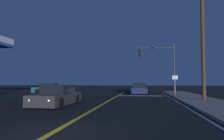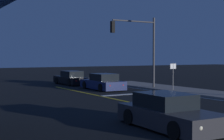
{
  "view_description": "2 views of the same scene",
  "coord_description": "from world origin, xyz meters",
  "px_view_note": "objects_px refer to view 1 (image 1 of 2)",
  "views": [
    {
      "loc": [
        2.76,
        -6.47,
        1.58
      ],
      "look_at": [
        -0.52,
        16.89,
        2.8
      ],
      "focal_mm": 35.42,
      "sensor_mm": 36.0,
      "label": 1
    },
    {
      "loc": [
        -11.25,
        -2.44,
        2.76
      ],
      "look_at": [
        -0.35,
        15.83,
        1.9
      ],
      "focal_mm": 54.3,
      "sensor_mm": 36.0,
      "label": 2
    }
  ],
  "objects_px": {
    "car_lead_oncoming_navy": "(140,89)",
    "street_sign_corner": "(175,82)",
    "car_parked_curb_charcoal": "(57,97)",
    "traffic_signal_near_right": "(161,61)",
    "utility_pole_right": "(203,37)",
    "car_mid_block_teal": "(50,89)",
    "car_far_approaching_black": "(139,88)"
  },
  "relations": [
    {
      "from": "car_lead_oncoming_navy",
      "to": "street_sign_corner",
      "type": "xyz_separation_m",
      "value": [
        3.75,
        -4.4,
        0.93
      ]
    },
    {
      "from": "car_parked_curb_charcoal",
      "to": "street_sign_corner",
      "type": "xyz_separation_m",
      "value": [
        8.98,
        10.05,
        0.93
      ]
    },
    {
      "from": "traffic_signal_near_right",
      "to": "street_sign_corner",
      "type": "height_order",
      "value": "traffic_signal_near_right"
    },
    {
      "from": "car_lead_oncoming_navy",
      "to": "car_parked_curb_charcoal",
      "type": "height_order",
      "value": "same"
    },
    {
      "from": "car_parked_curb_charcoal",
      "to": "utility_pole_right",
      "type": "relative_size",
      "value": 0.48
    },
    {
      "from": "car_mid_block_teal",
      "to": "traffic_signal_near_right",
      "type": "distance_m",
      "value": 15.03
    },
    {
      "from": "car_far_approaching_black",
      "to": "car_parked_curb_charcoal",
      "type": "distance_m",
      "value": 21.05
    },
    {
      "from": "car_far_approaching_black",
      "to": "car_mid_block_teal",
      "type": "height_order",
      "value": "same"
    },
    {
      "from": "traffic_signal_near_right",
      "to": "car_parked_curb_charcoal",
      "type": "bearing_deg",
      "value": 58.82
    },
    {
      "from": "car_lead_oncoming_navy",
      "to": "traffic_signal_near_right",
      "type": "xyz_separation_m",
      "value": [
        2.55,
        -1.6,
        3.44
      ]
    },
    {
      "from": "utility_pole_right",
      "to": "car_lead_oncoming_navy",
      "type": "bearing_deg",
      "value": 117.08
    },
    {
      "from": "car_parked_curb_charcoal",
      "to": "street_sign_corner",
      "type": "distance_m",
      "value": 13.51
    },
    {
      "from": "car_lead_oncoming_navy",
      "to": "traffic_signal_near_right",
      "type": "bearing_deg",
      "value": -31.33
    },
    {
      "from": "car_lead_oncoming_navy",
      "to": "car_parked_curb_charcoal",
      "type": "xyz_separation_m",
      "value": [
        -5.23,
        -14.45,
        -0.0
      ]
    },
    {
      "from": "car_far_approaching_black",
      "to": "street_sign_corner",
      "type": "xyz_separation_m",
      "value": [
        3.95,
        -10.39,
        0.94
      ]
    },
    {
      "from": "car_lead_oncoming_navy",
      "to": "traffic_signal_near_right",
      "type": "height_order",
      "value": "traffic_signal_near_right"
    },
    {
      "from": "car_lead_oncoming_navy",
      "to": "car_parked_curb_charcoal",
      "type": "distance_m",
      "value": 15.37
    },
    {
      "from": "car_far_approaching_black",
      "to": "traffic_signal_near_right",
      "type": "xyz_separation_m",
      "value": [
        2.74,
        -7.59,
        3.44
      ]
    },
    {
      "from": "car_lead_oncoming_navy",
      "to": "car_parked_curb_charcoal",
      "type": "bearing_deg",
      "value": -109.12
    },
    {
      "from": "car_parked_curb_charcoal",
      "to": "car_lead_oncoming_navy",
      "type": "bearing_deg",
      "value": -107.88
    },
    {
      "from": "car_far_approaching_black",
      "to": "car_parked_curb_charcoal",
      "type": "relative_size",
      "value": 1.02
    },
    {
      "from": "street_sign_corner",
      "to": "car_far_approaching_black",
      "type": "bearing_deg",
      "value": 110.81
    },
    {
      "from": "car_lead_oncoming_navy",
      "to": "traffic_signal_near_right",
      "type": "distance_m",
      "value": 4.57
    },
    {
      "from": "car_mid_block_teal",
      "to": "street_sign_corner",
      "type": "xyz_separation_m",
      "value": [
        15.76,
        -4.28,
        0.94
      ]
    },
    {
      "from": "car_far_approaching_black",
      "to": "traffic_signal_near_right",
      "type": "bearing_deg",
      "value": -71.12
    },
    {
      "from": "car_far_approaching_black",
      "to": "traffic_signal_near_right",
      "type": "height_order",
      "value": "traffic_signal_near_right"
    },
    {
      "from": "traffic_signal_near_right",
      "to": "street_sign_corner",
      "type": "xyz_separation_m",
      "value": [
        1.2,
        -2.8,
        -2.5
      ]
    },
    {
      "from": "car_parked_curb_charcoal",
      "to": "traffic_signal_near_right",
      "type": "height_order",
      "value": "traffic_signal_near_right"
    },
    {
      "from": "car_mid_block_teal",
      "to": "utility_pole_right",
      "type": "xyz_separation_m",
      "value": [
        17.16,
        -9.95,
        4.53
      ]
    },
    {
      "from": "car_mid_block_teal",
      "to": "car_lead_oncoming_navy",
      "type": "bearing_deg",
      "value": 88.49
    },
    {
      "from": "traffic_signal_near_right",
      "to": "utility_pole_right",
      "type": "xyz_separation_m",
      "value": [
        2.6,
        -8.48,
        1.09
      ]
    },
    {
      "from": "car_mid_block_teal",
      "to": "car_far_approaching_black",
      "type": "bearing_deg",
      "value": 115.25
    }
  ]
}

